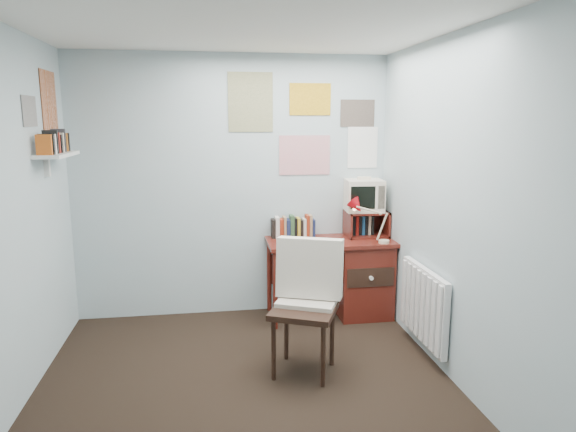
# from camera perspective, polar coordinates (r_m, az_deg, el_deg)

# --- Properties ---
(ground) EXTENTS (3.50, 3.50, 0.00)m
(ground) POSITION_cam_1_polar(r_m,az_deg,el_deg) (3.70, -4.27, -20.14)
(ground) COLOR black
(ground) RESTS_ON ground
(back_wall) EXTENTS (3.00, 0.02, 2.50)m
(back_wall) POSITION_cam_1_polar(r_m,az_deg,el_deg) (4.96, -6.14, 3.20)
(back_wall) COLOR #ACBEC5
(back_wall) RESTS_ON ground
(right_wall) EXTENTS (0.02, 3.50, 2.50)m
(right_wall) POSITION_cam_1_polar(r_m,az_deg,el_deg) (3.67, 19.49, -0.01)
(right_wall) COLOR #ACBEC5
(right_wall) RESTS_ON ground
(ceiling) EXTENTS (3.00, 3.50, 0.02)m
(ceiling) POSITION_cam_1_polar(r_m,az_deg,el_deg) (3.23, -4.92, 21.49)
(ceiling) COLOR white
(ceiling) RESTS_ON back_wall
(desk) EXTENTS (1.20, 0.55, 0.76)m
(desk) POSITION_cam_1_polar(r_m,az_deg,el_deg) (5.08, 7.62, -6.44)
(desk) COLOR #5F1D15
(desk) RESTS_ON ground
(desk_chair) EXTENTS (0.65, 0.64, 0.98)m
(desk_chair) POSITION_cam_1_polar(r_m,az_deg,el_deg) (3.88, 1.77, -10.50)
(desk_chair) COLOR black
(desk_chair) RESTS_ON ground
(desk_lamp) EXTENTS (0.30, 0.28, 0.36)m
(desk_lamp) POSITION_cam_1_polar(r_m,az_deg,el_deg) (4.82, 10.68, -0.86)
(desk_lamp) COLOR #B80C15
(desk_lamp) RESTS_ON desk
(tv_riser) EXTENTS (0.40, 0.30, 0.25)m
(tv_riser) POSITION_cam_1_polar(r_m,az_deg,el_deg) (5.10, 8.68, -0.83)
(tv_riser) COLOR #5F1D15
(tv_riser) RESTS_ON desk
(crt_tv) EXTENTS (0.38, 0.36, 0.34)m
(crt_tv) POSITION_cam_1_polar(r_m,az_deg,el_deg) (5.06, 8.41, 2.46)
(crt_tv) COLOR beige
(crt_tv) RESTS_ON tv_riser
(book_row) EXTENTS (0.60, 0.14, 0.22)m
(book_row) POSITION_cam_1_polar(r_m,az_deg,el_deg) (5.01, 1.55, -1.08)
(book_row) COLOR #5F1D15
(book_row) RESTS_ON desk
(radiator) EXTENTS (0.09, 0.80, 0.60)m
(radiator) POSITION_cam_1_polar(r_m,az_deg,el_deg) (4.34, 14.86, -9.50)
(radiator) COLOR white
(radiator) RESTS_ON right_wall
(wall_shelf) EXTENTS (0.20, 0.62, 0.24)m
(wall_shelf) POSITION_cam_1_polar(r_m,az_deg,el_deg) (4.43, -24.30, 6.23)
(wall_shelf) COLOR white
(wall_shelf) RESTS_ON left_wall
(posters_back) EXTENTS (1.20, 0.01, 0.90)m
(posters_back) POSITION_cam_1_polar(r_m,az_deg,el_deg) (5.00, 1.89, 10.20)
(posters_back) COLOR white
(posters_back) RESTS_ON back_wall
(posters_left) EXTENTS (0.01, 0.70, 0.60)m
(posters_left) POSITION_cam_1_polar(r_m,az_deg,el_deg) (4.45, -25.87, 11.04)
(posters_left) COLOR white
(posters_left) RESTS_ON left_wall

